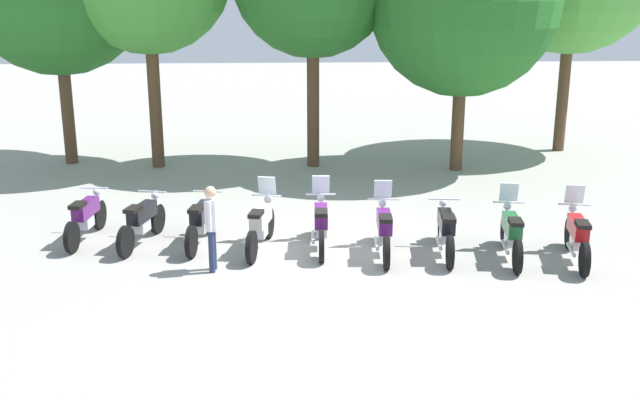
{
  "coord_description": "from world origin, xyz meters",
  "views": [
    {
      "loc": [
        -0.79,
        -14.12,
        5.04
      ],
      "look_at": [
        0.0,
        0.5,
        0.9
      ],
      "focal_mm": 41.77,
      "sensor_mm": 36.0,
      "label": 1
    }
  ],
  "objects_px": {
    "motorcycle_1": "(142,221)",
    "motorcycle_5": "(384,229)",
    "motorcycle_8": "(577,235)",
    "person_0": "(211,222)",
    "motorcycle_6": "(446,230)",
    "motorcycle_7": "(511,233)",
    "tree_3": "(464,0)",
    "motorcycle_0": "(86,217)",
    "motorcycle_4": "(321,223)",
    "motorcycle_2": "(202,221)",
    "motorcycle_3": "(261,225)"
  },
  "relations": [
    {
      "from": "motorcycle_1",
      "to": "motorcycle_5",
      "type": "bearing_deg",
      "value": -85.74
    },
    {
      "from": "motorcycle_8",
      "to": "person_0",
      "type": "bearing_deg",
      "value": 102.8
    },
    {
      "from": "motorcycle_6",
      "to": "person_0",
      "type": "height_order",
      "value": "person_0"
    },
    {
      "from": "motorcycle_7",
      "to": "motorcycle_5",
      "type": "bearing_deg",
      "value": 89.98
    },
    {
      "from": "motorcycle_1",
      "to": "tree_3",
      "type": "bearing_deg",
      "value": -37.76
    },
    {
      "from": "motorcycle_8",
      "to": "motorcycle_1",
      "type": "bearing_deg",
      "value": 91.87
    },
    {
      "from": "motorcycle_1",
      "to": "motorcycle_8",
      "type": "height_order",
      "value": "motorcycle_8"
    },
    {
      "from": "motorcycle_6",
      "to": "motorcycle_7",
      "type": "bearing_deg",
      "value": -97.08
    },
    {
      "from": "motorcycle_1",
      "to": "motorcycle_7",
      "type": "xyz_separation_m",
      "value": [
        7.29,
        -1.22,
        0.01
      ]
    },
    {
      "from": "motorcycle_1",
      "to": "person_0",
      "type": "bearing_deg",
      "value": -121.33
    },
    {
      "from": "motorcycle_6",
      "to": "motorcycle_8",
      "type": "xyz_separation_m",
      "value": [
        2.43,
        -0.51,
        0.01
      ]
    },
    {
      "from": "tree_3",
      "to": "motorcycle_0",
      "type": "bearing_deg",
      "value": -147.51
    },
    {
      "from": "motorcycle_4",
      "to": "person_0",
      "type": "relative_size",
      "value": 1.35
    },
    {
      "from": "motorcycle_7",
      "to": "person_0",
      "type": "distance_m",
      "value": 5.75
    },
    {
      "from": "motorcycle_1",
      "to": "person_0",
      "type": "height_order",
      "value": "person_0"
    },
    {
      "from": "motorcycle_4",
      "to": "motorcycle_8",
      "type": "relative_size",
      "value": 1.01
    },
    {
      "from": "person_0",
      "to": "tree_3",
      "type": "distance_m",
      "value": 10.75
    },
    {
      "from": "motorcycle_4",
      "to": "motorcycle_1",
      "type": "bearing_deg",
      "value": 86.01
    },
    {
      "from": "motorcycle_1",
      "to": "motorcycle_6",
      "type": "distance_m",
      "value": 6.14
    },
    {
      "from": "motorcycle_6",
      "to": "motorcycle_7",
      "type": "relative_size",
      "value": 1.0
    },
    {
      "from": "motorcycle_8",
      "to": "motorcycle_0",
      "type": "bearing_deg",
      "value": 91.04
    },
    {
      "from": "motorcycle_2",
      "to": "motorcycle_7",
      "type": "relative_size",
      "value": 1.0
    },
    {
      "from": "motorcycle_6",
      "to": "person_0",
      "type": "distance_m",
      "value": 4.58
    },
    {
      "from": "motorcycle_2",
      "to": "motorcycle_7",
      "type": "xyz_separation_m",
      "value": [
        6.07,
        -1.16,
        0.01
      ]
    },
    {
      "from": "motorcycle_2",
      "to": "motorcycle_4",
      "type": "relative_size",
      "value": 0.99
    },
    {
      "from": "motorcycle_8",
      "to": "motorcycle_3",
      "type": "bearing_deg",
      "value": 92.13
    },
    {
      "from": "motorcycle_8",
      "to": "motorcycle_5",
      "type": "bearing_deg",
      "value": 92.54
    },
    {
      "from": "motorcycle_6",
      "to": "tree_3",
      "type": "height_order",
      "value": "tree_3"
    },
    {
      "from": "motorcycle_4",
      "to": "motorcycle_7",
      "type": "relative_size",
      "value": 1.0
    },
    {
      "from": "motorcycle_2",
      "to": "motorcycle_4",
      "type": "distance_m",
      "value": 2.45
    },
    {
      "from": "motorcycle_3",
      "to": "motorcycle_0",
      "type": "bearing_deg",
      "value": 89.46
    },
    {
      "from": "motorcycle_6",
      "to": "person_0",
      "type": "relative_size",
      "value": 1.34
    },
    {
      "from": "motorcycle_0",
      "to": "motorcycle_4",
      "type": "bearing_deg",
      "value": -92.08
    },
    {
      "from": "motorcycle_5",
      "to": "motorcycle_2",
      "type": "bearing_deg",
      "value": 81.88
    },
    {
      "from": "motorcycle_7",
      "to": "motorcycle_1",
      "type": "bearing_deg",
      "value": 88.79
    },
    {
      "from": "motorcycle_6",
      "to": "tree_3",
      "type": "bearing_deg",
      "value": -8.4
    },
    {
      "from": "motorcycle_1",
      "to": "motorcycle_7",
      "type": "height_order",
      "value": "motorcycle_7"
    },
    {
      "from": "motorcycle_6",
      "to": "motorcycle_8",
      "type": "relative_size",
      "value": 1.01
    },
    {
      "from": "motorcycle_7",
      "to": "tree_3",
      "type": "bearing_deg",
      "value": 3.28
    },
    {
      "from": "motorcycle_7",
      "to": "person_0",
      "type": "bearing_deg",
      "value": 102.1
    },
    {
      "from": "motorcycle_0",
      "to": "motorcycle_7",
      "type": "relative_size",
      "value": 1.0
    },
    {
      "from": "motorcycle_4",
      "to": "motorcycle_8",
      "type": "distance_m",
      "value": 4.97
    },
    {
      "from": "motorcycle_2",
      "to": "motorcycle_6",
      "type": "height_order",
      "value": "same"
    },
    {
      "from": "motorcycle_2",
      "to": "motorcycle_8",
      "type": "relative_size",
      "value": 1.01
    },
    {
      "from": "motorcycle_4",
      "to": "motorcycle_8",
      "type": "height_order",
      "value": "same"
    },
    {
      "from": "motorcycle_5",
      "to": "person_0",
      "type": "relative_size",
      "value": 1.35
    },
    {
      "from": "motorcycle_0",
      "to": "motorcycle_5",
      "type": "relative_size",
      "value": 1.0
    },
    {
      "from": "motorcycle_5",
      "to": "motorcycle_8",
      "type": "relative_size",
      "value": 1.01
    },
    {
      "from": "motorcycle_1",
      "to": "motorcycle_0",
      "type": "bearing_deg",
      "value": 88.31
    },
    {
      "from": "motorcycle_3",
      "to": "motorcycle_6",
      "type": "height_order",
      "value": "motorcycle_3"
    }
  ]
}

